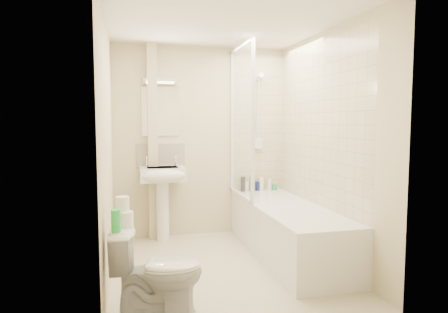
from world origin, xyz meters
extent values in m
plane|color=beige|center=(0.00, 0.00, 0.00)|extent=(2.50, 2.50, 0.00)
cube|color=beige|center=(0.00, 1.25, 1.20)|extent=(2.20, 0.02, 2.40)
cube|color=beige|center=(-1.10, 0.00, 1.20)|extent=(0.02, 2.50, 2.40)
cube|color=beige|center=(1.10, 0.00, 1.20)|extent=(0.02, 2.50, 2.40)
cube|color=white|center=(0.00, 0.00, 2.40)|extent=(2.20, 2.50, 0.02)
cube|color=beige|center=(0.75, 1.24, 1.42)|extent=(0.70, 0.01, 1.75)
cube|color=beige|center=(1.09, 0.20, 1.42)|extent=(0.01, 2.10, 1.75)
cube|color=beige|center=(-0.62, 1.19, 1.20)|extent=(0.12, 0.12, 2.40)
cube|color=beige|center=(-0.52, 1.24, 1.03)|extent=(0.60, 0.02, 0.30)
cube|color=white|center=(-0.52, 1.24, 1.58)|extent=(0.46, 0.01, 0.60)
cube|color=silver|center=(-0.52, 1.22, 1.95)|extent=(0.42, 0.07, 0.07)
cube|color=white|center=(0.75, 0.20, 0.28)|extent=(0.70, 2.10, 0.55)
cube|color=white|center=(0.75, 0.20, 0.49)|extent=(0.56, 1.96, 0.05)
cube|color=white|center=(0.40, 0.80, 1.45)|extent=(0.01, 0.90, 1.80)
cube|color=white|center=(0.40, 1.23, 1.45)|extent=(0.04, 0.04, 1.80)
cube|color=white|center=(0.40, 0.35, 1.45)|extent=(0.04, 0.04, 1.80)
cube|color=white|center=(0.40, 0.80, 2.33)|extent=(0.04, 0.90, 0.04)
cube|color=white|center=(0.40, 0.80, 0.57)|extent=(0.04, 0.90, 0.03)
cylinder|color=white|center=(0.75, 1.22, 1.55)|extent=(0.02, 0.02, 0.90)
cylinder|color=white|center=(0.75, 1.22, 1.10)|extent=(0.05, 0.05, 0.02)
cylinder|color=white|center=(0.75, 1.22, 2.00)|extent=(0.05, 0.05, 0.02)
cylinder|color=white|center=(0.75, 1.15, 2.03)|extent=(0.08, 0.11, 0.11)
cube|color=white|center=(0.75, 1.21, 1.17)|extent=(0.10, 0.05, 0.14)
cylinder|color=white|center=(0.73, 1.19, 1.60)|extent=(0.01, 0.13, 0.84)
cylinder|color=white|center=(-0.52, 1.08, 0.36)|extent=(0.15, 0.15, 0.72)
cube|color=white|center=(-0.52, 1.05, 0.82)|extent=(0.54, 0.41, 0.16)
ellipsoid|color=white|center=(-0.52, 0.88, 0.82)|extent=(0.54, 0.23, 0.16)
cube|color=silver|center=(-0.52, 1.05, 0.89)|extent=(0.37, 0.27, 0.04)
cylinder|color=white|center=(-0.70, 1.16, 0.96)|extent=(0.03, 0.03, 0.10)
cylinder|color=white|center=(-0.34, 1.16, 0.96)|extent=(0.03, 0.03, 0.10)
sphere|color=white|center=(-0.70, 1.16, 1.01)|extent=(0.04, 0.04, 0.04)
sphere|color=white|center=(-0.34, 1.16, 1.01)|extent=(0.04, 0.04, 0.04)
cylinder|color=black|center=(0.53, 1.16, 0.64)|extent=(0.06, 0.06, 0.19)
cylinder|color=silver|center=(0.58, 1.16, 0.62)|extent=(0.06, 0.06, 0.13)
cylinder|color=black|center=(0.65, 1.16, 0.65)|extent=(0.05, 0.05, 0.19)
cylinder|color=navy|center=(0.73, 1.16, 0.61)|extent=(0.06, 0.06, 0.12)
cylinder|color=#F5EDBE|center=(0.78, 1.16, 0.64)|extent=(0.06, 0.06, 0.17)
cylinder|color=white|center=(0.89, 1.16, 0.63)|extent=(0.05, 0.05, 0.15)
cylinder|color=green|center=(0.96, 1.16, 0.59)|extent=(0.07, 0.07, 0.08)
imported|color=white|center=(-0.72, -0.85, 0.34)|extent=(0.51, 0.74, 0.68)
cylinder|color=white|center=(-0.95, -0.79, 0.73)|extent=(0.12, 0.12, 0.11)
cylinder|color=white|center=(-0.96, -0.74, 0.84)|extent=(0.10, 0.10, 0.11)
cylinder|color=green|center=(-1.01, -0.93, 0.76)|extent=(0.07, 0.07, 0.16)
camera|label=1|loc=(-0.91, -3.78, 1.45)|focal=32.00mm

